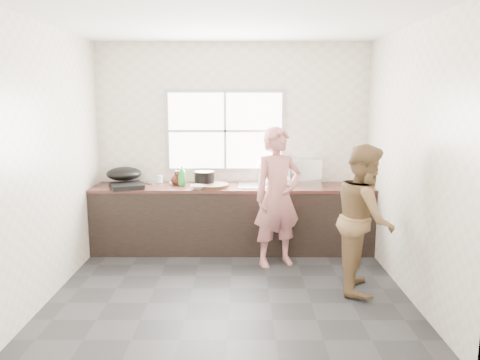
{
  "coord_description": "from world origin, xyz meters",
  "views": [
    {
      "loc": [
        0.12,
        -4.66,
        1.99
      ],
      "look_at": [
        0.1,
        0.65,
        1.05
      ],
      "focal_mm": 35.0,
      "sensor_mm": 36.0,
      "label": 1
    }
  ],
  "objects_px": {
    "person_side": "(365,218)",
    "black_pot": "(204,179)",
    "burner": "(127,186)",
    "glass_jar": "(160,179)",
    "wok": "(124,174)",
    "bottle_brown_tall": "(179,177)",
    "pot_lid_right": "(154,182)",
    "plate_food": "(177,183)",
    "bottle_green": "(182,175)",
    "bowl_mince": "(198,187)",
    "bowl_crabs": "(275,183)",
    "dish_rack": "(302,171)",
    "bowl_held": "(287,184)",
    "woman": "(277,202)",
    "bottle_brown_short": "(176,178)",
    "cutting_board": "(212,186)",
    "pot_lid_left": "(131,183)"
  },
  "relations": [
    {
      "from": "bowl_mince",
      "to": "bowl_crabs",
      "type": "xyz_separation_m",
      "value": [
        0.98,
        0.25,
        0.01
      ]
    },
    {
      "from": "person_side",
      "to": "bottle_brown_short",
      "type": "height_order",
      "value": "person_side"
    },
    {
      "from": "cutting_board",
      "to": "wok",
      "type": "distance_m",
      "value": 1.18
    },
    {
      "from": "cutting_board",
      "to": "dish_rack",
      "type": "bearing_deg",
      "value": 11.52
    },
    {
      "from": "bowl_mince",
      "to": "bottle_brown_short",
      "type": "distance_m",
      "value": 0.44
    },
    {
      "from": "woman",
      "to": "bowl_mince",
      "type": "xyz_separation_m",
      "value": [
        -0.97,
        0.34,
        0.11
      ]
    },
    {
      "from": "bowl_mince",
      "to": "bottle_brown_tall",
      "type": "bearing_deg",
      "value": 133.06
    },
    {
      "from": "bowl_mince",
      "to": "bottle_brown_tall",
      "type": "distance_m",
      "value": 0.41
    },
    {
      "from": "bottle_brown_short",
      "to": "bowl_crabs",
      "type": "bearing_deg",
      "value": -2.06
    },
    {
      "from": "black_pot",
      "to": "burner",
      "type": "xyz_separation_m",
      "value": [
        -0.97,
        -0.18,
        -0.06
      ]
    },
    {
      "from": "glass_jar",
      "to": "pot_lid_right",
      "type": "xyz_separation_m",
      "value": [
        -0.08,
        0.01,
        -0.04
      ]
    },
    {
      "from": "burner",
      "to": "pot_lid_right",
      "type": "xyz_separation_m",
      "value": [
        0.27,
        0.39,
        -0.02
      ]
    },
    {
      "from": "black_pot",
      "to": "glass_jar",
      "type": "height_order",
      "value": "black_pot"
    },
    {
      "from": "bowl_held",
      "to": "burner",
      "type": "distance_m",
      "value": 2.04
    },
    {
      "from": "plate_food",
      "to": "glass_jar",
      "type": "relative_size",
      "value": 1.92
    },
    {
      "from": "person_side",
      "to": "glass_jar",
      "type": "xyz_separation_m",
      "value": [
        -2.36,
        1.5,
        0.15
      ]
    },
    {
      "from": "person_side",
      "to": "bowl_held",
      "type": "bearing_deg",
      "value": 38.07
    },
    {
      "from": "wok",
      "to": "bottle_brown_tall",
      "type": "bearing_deg",
      "value": 0.53
    },
    {
      "from": "woman",
      "to": "wok",
      "type": "distance_m",
      "value": 2.08
    },
    {
      "from": "bowl_held",
      "to": "plate_food",
      "type": "relative_size",
      "value": 0.95
    },
    {
      "from": "cutting_board",
      "to": "pot_lid_left",
      "type": "distance_m",
      "value": 1.11
    },
    {
      "from": "bottle_brown_tall",
      "to": "plate_food",
      "type": "bearing_deg",
      "value": 117.61
    },
    {
      "from": "glass_jar",
      "to": "dish_rack",
      "type": "relative_size",
      "value": 0.23
    },
    {
      "from": "pot_lid_left",
      "to": "bowl_crabs",
      "type": "bearing_deg",
      "value": -2.76
    },
    {
      "from": "person_side",
      "to": "wok",
      "type": "relative_size",
      "value": 3.39
    },
    {
      "from": "bowl_crabs",
      "to": "wok",
      "type": "xyz_separation_m",
      "value": [
        -1.98,
        0.04,
        0.11
      ]
    },
    {
      "from": "burner",
      "to": "wok",
      "type": "bearing_deg",
      "value": 110.87
    },
    {
      "from": "bowl_crabs",
      "to": "plate_food",
      "type": "relative_size",
      "value": 1.06
    },
    {
      "from": "bottle_brown_short",
      "to": "wok",
      "type": "xyz_separation_m",
      "value": [
        -0.68,
        -0.01,
        0.06
      ]
    },
    {
      "from": "burner",
      "to": "pot_lid_left",
      "type": "distance_m",
      "value": 0.3
    },
    {
      "from": "pot_lid_right",
      "to": "pot_lid_left",
      "type": "bearing_deg",
      "value": -162.0
    },
    {
      "from": "plate_food",
      "to": "bottle_green",
      "type": "bearing_deg",
      "value": -61.49
    },
    {
      "from": "bottle_brown_tall",
      "to": "cutting_board",
      "type": "bearing_deg",
      "value": -22.45
    },
    {
      "from": "cutting_board",
      "to": "bowl_mince",
      "type": "height_order",
      "value": "bowl_mince"
    },
    {
      "from": "bottle_green",
      "to": "pot_lid_right",
      "type": "bearing_deg",
      "value": 150.77
    },
    {
      "from": "woman",
      "to": "wok",
      "type": "relative_size",
      "value": 3.43
    },
    {
      "from": "bowl_crabs",
      "to": "bottle_brown_short",
      "type": "height_order",
      "value": "bottle_brown_short"
    },
    {
      "from": "bottle_brown_tall",
      "to": "bottle_green",
      "type": "bearing_deg",
      "value": -60.58
    },
    {
      "from": "person_side",
      "to": "cutting_board",
      "type": "bearing_deg",
      "value": 64.23
    },
    {
      "from": "dish_rack",
      "to": "bottle_brown_tall",
      "type": "bearing_deg",
      "value": 166.47
    },
    {
      "from": "burner",
      "to": "black_pot",
      "type": "bearing_deg",
      "value": 10.49
    },
    {
      "from": "person_side",
      "to": "black_pot",
      "type": "bearing_deg",
      "value": 63.4
    },
    {
      "from": "burner",
      "to": "wok",
      "type": "xyz_separation_m",
      "value": [
        -0.09,
        0.24,
        0.12
      ]
    },
    {
      "from": "bowl_held",
      "to": "black_pot",
      "type": "xyz_separation_m",
      "value": [
        -1.07,
        0.03,
        0.06
      ]
    },
    {
      "from": "glass_jar",
      "to": "dish_rack",
      "type": "xyz_separation_m",
      "value": [
        1.89,
        -0.07,
        0.12
      ]
    },
    {
      "from": "pot_lid_left",
      "to": "black_pot",
      "type": "bearing_deg",
      "value": -6.81
    },
    {
      "from": "woman",
      "to": "pot_lid_left",
      "type": "relative_size",
      "value": 5.68
    },
    {
      "from": "dish_rack",
      "to": "bottle_green",
      "type": "bearing_deg",
      "value": 169.53
    },
    {
      "from": "woman",
      "to": "black_pot",
      "type": "bearing_deg",
      "value": 125.04
    },
    {
      "from": "bowl_held",
      "to": "pot_lid_left",
      "type": "height_order",
      "value": "bowl_held"
    }
  ]
}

